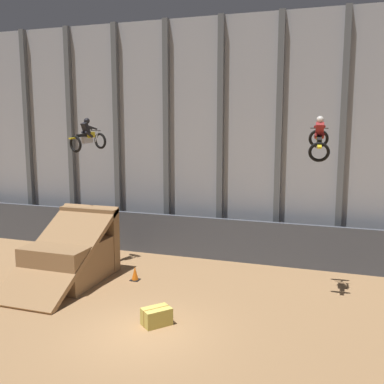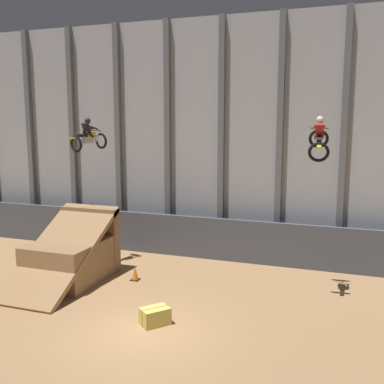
{
  "view_description": "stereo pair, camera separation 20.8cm",
  "coord_description": "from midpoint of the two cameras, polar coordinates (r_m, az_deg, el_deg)",
  "views": [
    {
      "loc": [
        5.64,
        -11.87,
        6.51
      ],
      "look_at": [
        -0.09,
        5.01,
        3.69
      ],
      "focal_mm": 42.0,
      "sensor_mm": 36.0,
      "label": 1
    },
    {
      "loc": [
        5.83,
        -11.8,
        6.51
      ],
      "look_at": [
        -0.09,
        5.01,
        3.69
      ],
      "focal_mm": 42.0,
      "sensor_mm": 36.0,
      "label": 2
    }
  ],
  "objects": [
    {
      "name": "traffic_cone_near_ramp",
      "position": [
        18.98,
        -6.93,
        -10.23
      ],
      "size": [
        0.36,
        0.36,
        0.58
      ],
      "color": "black",
      "rests_on": "ground_plane"
    },
    {
      "name": "arena_back_wall",
      "position": [
        21.74,
        4.13,
        6.78
      ],
      "size": [
        32.0,
        0.4,
        11.36
      ],
      "color": "#A3A8B2",
      "rests_on": "ground_plane"
    },
    {
      "name": "lower_barrier",
      "position": [
        21.37,
        3.19,
        -5.96
      ],
      "size": [
        31.36,
        0.2,
        2.0
      ],
      "color": "#474C56",
      "rests_on": "ground_plane"
    },
    {
      "name": "dirt_ramp",
      "position": [
        19.52,
        -14.52,
        -7.71
      ],
      "size": [
        2.69,
        5.07,
        2.93
      ],
      "color": "#966F48",
      "rests_on": "ground_plane"
    },
    {
      "name": "rider_bike_left_air",
      "position": [
        20.34,
        -12.74,
        6.8
      ],
      "size": [
        1.17,
        1.82,
        1.49
      ],
      "rotation": [
        0.06,
        0.0,
        -0.31
      ],
      "color": "black"
    },
    {
      "name": "ground_plane",
      "position": [
        14.68,
        -6.05,
        -17.4
      ],
      "size": [
        60.0,
        60.0,
        0.0
      ],
      "primitive_type": "plane",
      "color": "#9E754C"
    },
    {
      "name": "hay_bale_trackside",
      "position": [
        15.07,
        -4.3,
        -15.46
      ],
      "size": [
        1.04,
        1.07,
        0.57
      ],
      "rotation": [
        0.0,
        0.0,
        0.86
      ],
      "color": "#CCB751",
      "rests_on": "ground_plane"
    },
    {
      "name": "rider_bike_right_air",
      "position": [
        16.78,
        16.17,
        6.45
      ],
      "size": [
        0.86,
        1.88,
        1.64
      ],
      "rotation": [
        0.3,
        0.0,
        0.08
      ],
      "color": "black"
    }
  ]
}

